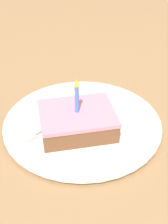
% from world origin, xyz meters
% --- Properties ---
extents(ground_plane, '(2.40, 2.40, 0.04)m').
position_xyz_m(ground_plane, '(0.00, 0.00, -0.02)').
color(ground_plane, olive).
rests_on(ground_plane, ground).
extents(plate, '(0.29, 0.29, 0.01)m').
position_xyz_m(plate, '(0.01, 0.00, 0.01)').
color(plate, white).
rests_on(plate, ground_plane).
extents(cake_slice, '(0.10, 0.13, 0.10)m').
position_xyz_m(cake_slice, '(0.03, -0.01, 0.03)').
color(cake_slice, brown).
rests_on(cake_slice, plate).
extents(fork, '(0.11, 0.16, 0.00)m').
position_xyz_m(fork, '(0.02, -0.07, 0.02)').
color(fork, '#B2B2B7').
rests_on(fork, plate).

